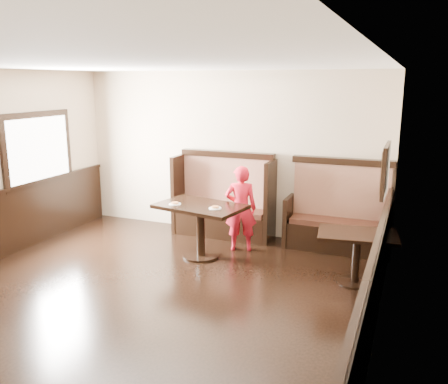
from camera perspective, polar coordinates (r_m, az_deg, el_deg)
The scene contains 9 objects.
ground at distance 5.68m, azimuth -12.95°, elevation -14.67°, with size 7.00×7.00×0.00m, color black.
room_shell at distance 5.78m, azimuth -14.13°, elevation -6.97°, with size 7.00×7.00×7.00m.
booth_main at distance 8.21m, azimuth 0.05°, elevation -1.59°, with size 1.75×0.72×1.45m.
booth_neighbor at distance 7.73m, azimuth 13.58°, elevation -3.27°, with size 1.65×0.72×1.45m.
table_main at distance 7.14m, azimuth -2.85°, elevation -3.03°, with size 1.41×1.03×0.82m.
table_neighbor at distance 6.48m, azimuth 15.67°, elevation -6.25°, with size 1.09×0.80×0.70m.
child at distance 7.42m, azimuth 2.03°, elevation -1.98°, with size 0.50×0.33×1.36m, color red.
pizza_plate_left at distance 7.14m, azimuth -5.92°, elevation -1.39°, with size 0.19×0.19×0.03m.
pizza_plate_right at distance 6.87m, azimuth -1.08°, elevation -1.90°, with size 0.19×0.19×0.03m.
Camera 1 is at (2.98, -4.07, 2.62)m, focal length 38.00 mm.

